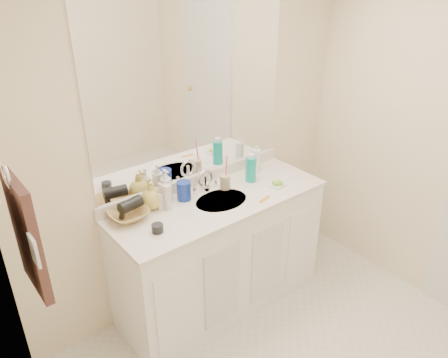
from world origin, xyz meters
TOP-DOWN VIEW (x-y plane):
  - wall_back at (0.00, 1.30)m, footprint 2.60×0.02m
  - vanity_cabinet at (0.00, 1.02)m, footprint 1.50×0.55m
  - countertop at (0.00, 1.02)m, footprint 1.52×0.57m
  - backsplash at (0.00, 1.29)m, footprint 1.52×0.03m
  - sink_basin at (0.00, 1.00)m, footprint 0.37×0.37m
  - faucet at (0.00, 1.18)m, footprint 0.02×0.02m
  - mirror at (0.00, 1.29)m, footprint 1.48×0.01m
  - blue_mug at (-0.18, 1.17)m, footprint 0.12×0.12m
  - tan_cup at (0.12, 1.12)m, footprint 0.09×0.09m
  - toothbrush at (0.13, 1.12)m, footprint 0.02×0.04m
  - mouthwash_bottle at (0.34, 1.10)m, footprint 0.10×0.10m
  - clear_pump_bottle at (0.48, 1.19)m, footprint 0.08×0.08m
  - soap_dish at (0.43, 0.91)m, footprint 0.12×0.10m
  - green_soap at (0.43, 0.91)m, footprint 0.07×0.06m
  - orange_comb at (0.23, 0.83)m, footprint 0.11×0.04m
  - dark_jar at (-0.52, 0.95)m, footprint 0.09×0.09m
  - extra_white_bottle at (-0.34, 1.13)m, footprint 0.07×0.07m
  - soap_bottle_white at (-0.28, 1.24)m, footprint 0.09×0.09m
  - soap_bottle_cream at (-0.36, 1.18)m, footprint 0.08×0.08m
  - soap_bottle_yellow at (-0.41, 1.21)m, footprint 0.15×0.15m
  - wicker_basket at (-0.59, 1.19)m, footprint 0.25×0.25m
  - hair_dryer at (-0.57, 1.19)m, footprint 0.16×0.10m
  - towel_ring at (-1.27, 0.77)m, footprint 0.01×0.11m
  - hand_towel at (-1.25, 0.77)m, footprint 0.04×0.32m
  - switch_plate at (-1.27, 0.57)m, footprint 0.01×0.08m

SIDE VIEW (x-z plane):
  - vanity_cabinet at x=0.00m, z-range 0.00..0.85m
  - countertop at x=0.00m, z-range 0.85..0.88m
  - sink_basin at x=0.00m, z-range 0.86..0.88m
  - orange_comb at x=0.23m, z-range 0.88..0.88m
  - soap_dish at x=0.43m, z-range 0.88..0.89m
  - dark_jar at x=-0.52m, z-range 0.88..0.93m
  - green_soap at x=0.43m, z-range 0.89..0.92m
  - wicker_basket at x=-0.59m, z-range 0.88..0.94m
  - backsplash at x=0.00m, z-range 0.88..0.96m
  - tan_cup at x=0.12m, z-range 0.88..0.98m
  - faucet at x=0.00m, z-range 0.88..0.99m
  - blue_mug at x=-0.18m, z-range 0.88..1.01m
  - extra_white_bottle at x=-0.34m, z-range 0.88..1.05m
  - soap_bottle_cream at x=-0.36m, z-range 0.88..1.05m
  - clear_pump_bottle at x=0.48m, z-range 0.88..1.05m
  - hair_dryer at x=-0.57m, z-range 0.93..1.01m
  - mouthwash_bottle at x=0.34m, z-range 0.88..1.06m
  - soap_bottle_yellow at x=-0.41m, z-range 0.88..1.06m
  - soap_bottle_white at x=-0.28m, z-range 0.88..1.10m
  - toothbrush at x=0.13m, z-range 0.93..1.13m
  - wall_back at x=0.00m, z-range 0.00..2.40m
  - hand_towel at x=-1.25m, z-range 0.98..1.52m
  - switch_plate at x=-1.27m, z-range 1.24..1.36m
  - towel_ring at x=-1.27m, z-range 1.49..1.61m
  - mirror at x=0.00m, z-range 0.96..2.16m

